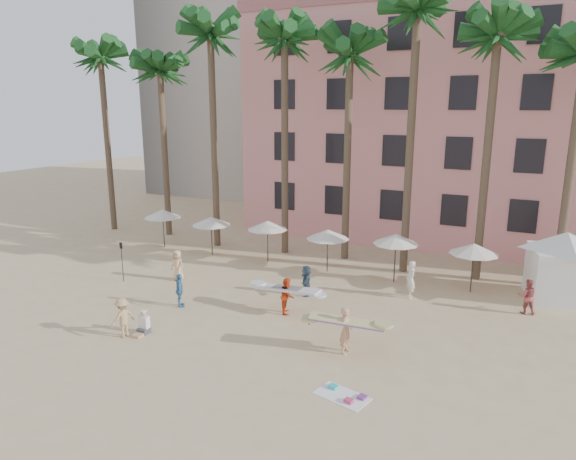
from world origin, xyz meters
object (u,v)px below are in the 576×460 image
(carrier_yellow, at_px, (346,328))
(cabana, at_px, (564,260))
(pink_hotel, at_px, (504,126))
(carrier_white, at_px, (287,294))

(carrier_yellow, bearing_deg, cabana, 52.49)
(pink_hotel, bearing_deg, carrier_yellow, -98.98)
(carrier_yellow, xyz_separation_m, carrier_white, (-3.82, 2.58, -0.13))
(pink_hotel, relative_size, carrier_white, 10.80)
(cabana, distance_m, carrier_white, 13.82)
(carrier_white, bearing_deg, cabana, 32.96)
(cabana, bearing_deg, carrier_yellow, -127.51)
(carrier_yellow, distance_m, carrier_white, 4.62)
(carrier_yellow, relative_size, carrier_white, 0.92)
(carrier_white, bearing_deg, carrier_yellow, -34.02)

